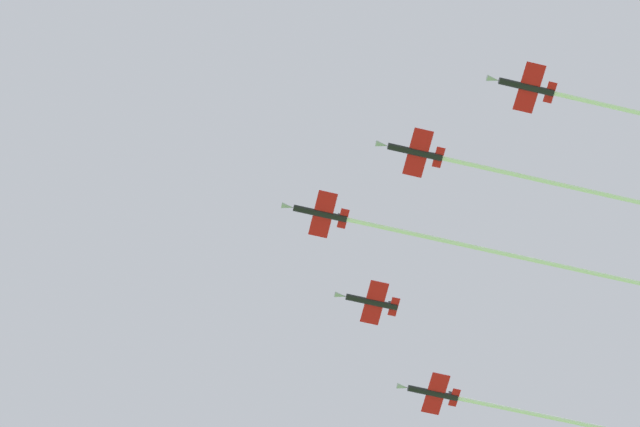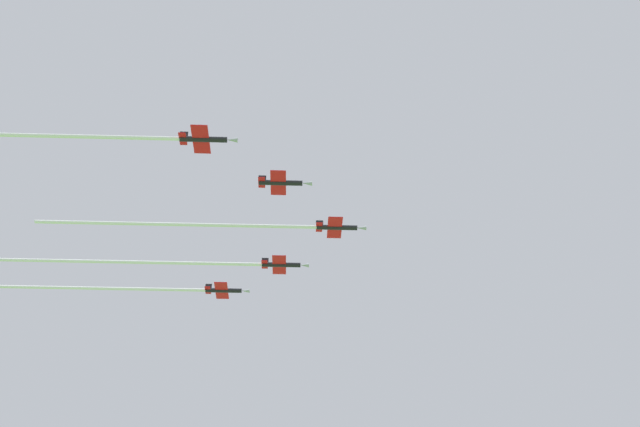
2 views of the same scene
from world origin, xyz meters
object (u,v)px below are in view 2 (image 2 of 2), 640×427
object	(u,v)px
jet_lead	(232,225)
jet_starboard_inner	(282,183)
jet_port_outer	(113,289)
jet_starboard_outer	(95,137)
jet_port_inner	(174,263)

from	to	relation	value
jet_lead	jet_starboard_inner	xyz separation A→B (m)	(1.91, 19.50, 1.12)
jet_starboard_inner	jet_port_outer	xyz separation A→B (m)	(1.36, -65.25, -1.04)
jet_lead	jet_port_outer	bearing A→B (deg)	-132.30
jet_port_outer	jet_lead	bearing A→B (deg)	47.70
jet_starboard_inner	jet_starboard_outer	world-z (taller)	jet_starboard_inner
jet_port_inner	jet_starboard_inner	size ratio (longest dim) A/B	5.89
jet_port_inner	jet_port_outer	bearing A→B (deg)	-130.20
jet_lead	jet_port_inner	distance (m)	22.01
jet_port_outer	jet_starboard_outer	world-z (taller)	jet_port_outer
jet_port_outer	jet_starboard_outer	bearing A→B (deg)	6.88
jet_port_inner	jet_port_outer	xyz separation A→B (m)	(2.58, -23.77, 1.19)
jet_starboard_inner	jet_starboard_outer	distance (m)	41.54
jet_starboard_inner	jet_port_outer	world-z (taller)	jet_starboard_inner
jet_port_inner	jet_starboard_inner	world-z (taller)	jet_starboard_inner
jet_lead	jet_starboard_outer	bearing A→B (deg)	-40.61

